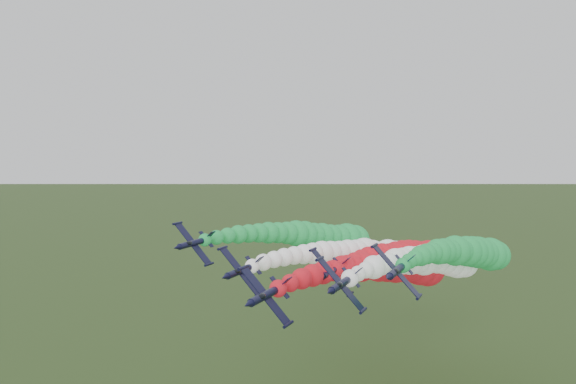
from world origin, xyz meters
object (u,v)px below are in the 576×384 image
jet_outer_left (322,236)px  jet_trail (423,255)px  jet_inner_right (435,262)px  jet_outer_right (473,253)px  jet_lead (397,267)px  jet_inner_left (366,254)px

jet_outer_left → jet_trail: bearing=8.6°
jet_inner_right → jet_trail: (-5.54, 14.53, -1.40)m
jet_outer_left → jet_outer_right: size_ratio=1.01×
jet_lead → jet_inner_left: size_ratio=1.00×
jet_lead → jet_trail: 22.94m
jet_outer_right → jet_trail: jet_outer_right is taller
jet_inner_left → jet_inner_right: (18.14, -4.42, 0.45)m
jet_inner_right → jet_trail: jet_inner_right is taller
jet_outer_right → jet_inner_left: bearing=-176.3°
jet_inner_left → jet_lead: bearing=-49.2°
jet_lead → jet_outer_left: jet_outer_left is taller
jet_outer_left → jet_outer_right: bearing=-6.1°
jet_inner_right → jet_outer_right: 10.09m
jet_outer_right → jet_outer_left: bearing=173.9°
jet_lead → jet_outer_left: bearing=143.6°
jet_lead → jet_outer_right: size_ratio=1.01×
jet_lead → jet_inner_right: bearing=49.5°
jet_outer_right → jet_trail: (-13.40, 8.41, -3.07)m
jet_trail → jet_inner_right: bearing=-69.1°
jet_lead → jet_inner_left: bearing=130.8°
jet_inner_right → jet_outer_right: size_ratio=1.00×
jet_inner_left → jet_trail: (12.60, 10.11, -0.95)m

